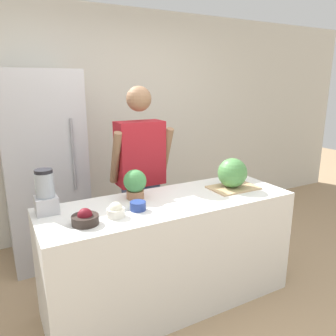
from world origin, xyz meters
TOP-DOWN VIEW (x-y plane):
  - ground_plane at (0.00, 0.00)m, footprint 14.00×14.00m
  - wall_back at (0.00, 2.01)m, footprint 8.00×0.06m
  - counter_island at (0.00, 0.34)m, footprint 1.98×0.68m
  - refrigerator at (-0.74, 1.60)m, footprint 0.73×0.75m
  - person at (0.04, 0.99)m, footprint 0.58×0.27m
  - cutting_board at (0.62, 0.34)m, footprint 0.40×0.27m
  - watermelon at (0.61, 0.34)m, footprint 0.25×0.25m
  - bowl_cherries at (-0.69, 0.21)m, footprint 0.17×0.17m
  - bowl_cream at (-0.48, 0.23)m, footprint 0.12×0.12m
  - bowl_small_blue at (-0.30, 0.27)m, footprint 0.11×0.11m
  - blender at (-0.88, 0.52)m, footprint 0.15×0.15m
  - potted_plant at (-0.22, 0.51)m, footprint 0.18×0.18m

SIDE VIEW (x-z plane):
  - ground_plane at x=0.00m, z-range 0.00..0.00m
  - counter_island at x=0.00m, z-range 0.00..0.89m
  - cutting_board at x=0.62m, z-range 0.89..0.90m
  - person at x=0.04m, z-range 0.03..1.77m
  - bowl_small_blue at x=-0.30m, z-range 0.89..0.95m
  - bowl_cherries at x=-0.69m, z-range 0.88..0.98m
  - bowl_cream at x=-0.48m, z-range 0.88..0.98m
  - refrigerator at x=-0.74m, z-range 0.00..1.89m
  - potted_plant at x=-0.22m, z-range 0.90..1.13m
  - watermelon at x=0.61m, z-range 0.90..1.15m
  - blender at x=-0.88m, z-range 0.87..1.19m
  - wall_back at x=0.00m, z-range 0.00..2.60m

